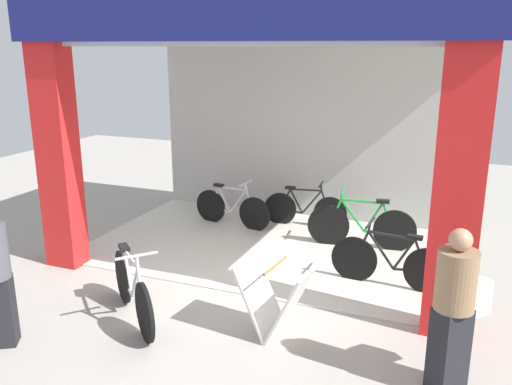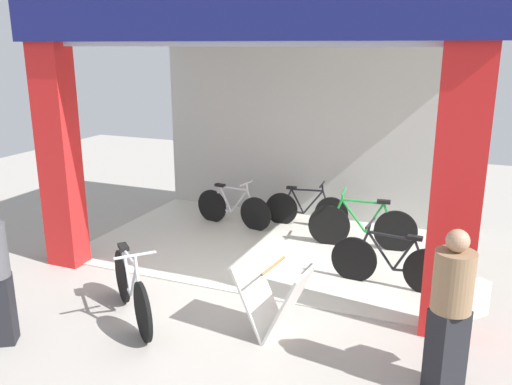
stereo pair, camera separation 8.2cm
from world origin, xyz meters
The scene contains 9 objects.
ground_plane centered at (0.00, 0.00, 0.00)m, with size 19.76×19.76×0.00m, color #9E9991.
shop_facade centered at (0.00, 1.86, 2.09)m, with size 6.08×3.91×3.88m.
bicycle_inside_0 centered at (0.13, 2.93, 0.33)m, with size 1.50×0.41×0.83m.
bicycle_inside_1 centered at (1.92, 0.96, 0.36)m, with size 1.62×0.45×0.89m.
bicycle_inside_2 centered at (1.28, 2.26, 0.38)m, with size 1.72×0.47×0.95m.
bicycle_inside_3 centered at (-1.10, 2.47, 0.34)m, with size 1.54×0.42×0.85m.
bicycle_parked_0 centered at (-0.78, -1.07, 0.38)m, with size 1.31×1.18×0.95m.
sandwich_board_sign centered at (0.90, -0.77, 0.43)m, with size 0.85×0.63×0.86m.
pedestrian_0 centered at (2.76, -1.10, 0.84)m, with size 0.59×0.62×1.62m.
Camera 1 is at (2.71, -5.87, 3.17)m, focal length 37.43 mm.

